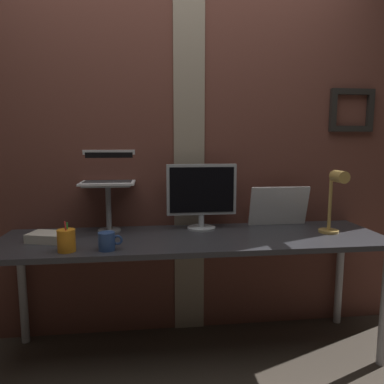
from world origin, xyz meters
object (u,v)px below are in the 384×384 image
(whiteboard_panel, at_px, (279,206))
(pen_cup, at_px, (66,240))
(laptop, at_px, (109,174))
(coffee_mug, at_px, (107,241))
(monitor, at_px, (202,193))
(desk_lamp, at_px, (335,195))

(whiteboard_panel, distance_m, pen_cup, 1.34)
(laptop, height_order, coffee_mug, laptop)
(monitor, bearing_deg, laptop, 173.66)
(laptop, xyz_separation_m, whiteboard_panel, (1.10, -0.03, -0.22))
(monitor, distance_m, desk_lamp, 0.80)
(pen_cup, bearing_deg, desk_lamp, 5.76)
(desk_lamp, bearing_deg, coffee_mug, -173.36)
(desk_lamp, bearing_deg, laptop, 167.32)
(laptop, relative_size, desk_lamp, 0.84)
(laptop, bearing_deg, coffee_mug, -85.94)
(desk_lamp, distance_m, coffee_mug, 1.33)
(whiteboard_panel, distance_m, coffee_mug, 1.15)
(whiteboard_panel, relative_size, coffee_mug, 3.16)
(desk_lamp, xyz_separation_m, pen_cup, (-1.51, -0.15, -0.18))
(coffee_mug, bearing_deg, monitor, 35.52)
(monitor, bearing_deg, pen_cup, -152.46)
(monitor, height_order, whiteboard_panel, monitor)
(monitor, xyz_separation_m, whiteboard_panel, (0.52, 0.03, -0.10))
(monitor, xyz_separation_m, coffee_mug, (-0.54, -0.39, -0.19))
(whiteboard_panel, bearing_deg, pen_cup, -161.56)
(laptop, distance_m, coffee_mug, 0.55)
(laptop, distance_m, whiteboard_panel, 1.12)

